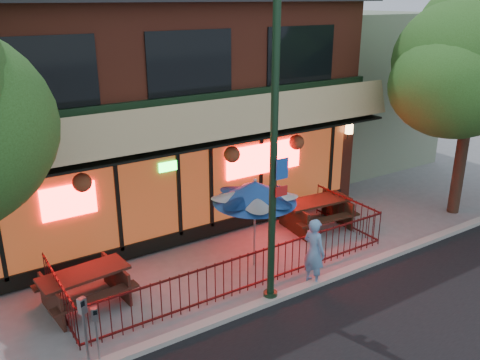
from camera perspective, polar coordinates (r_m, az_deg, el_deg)
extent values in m
plane|color=gray|center=(12.30, 2.28, -12.41)|extent=(80.00, 80.00, 0.00)
cube|color=#999993|center=(11.92, 3.71, -13.23)|extent=(80.00, 0.25, 0.12)
cube|color=maroon|center=(17.11, -11.73, 8.28)|extent=(12.00, 8.00, 6.50)
cube|color=#59230F|center=(14.01, -5.14, -0.76)|extent=(11.00, 0.06, 2.60)
cube|color=#FF0C0C|center=(14.94, 2.76, 2.46)|extent=(2.60, 0.04, 0.90)
cube|color=#FF0C0C|center=(12.70, -18.66, -2.29)|extent=(1.30, 0.04, 0.80)
cube|color=#D4BB86|center=(13.05, -4.39, 6.45)|extent=(12.20, 1.33, 1.26)
cube|color=black|center=(11.99, -21.29, 11.06)|extent=(2.40, 0.06, 1.60)
cube|color=black|center=(13.21, -5.59, 12.97)|extent=(2.40, 0.06, 1.60)
cube|color=black|center=(15.20, 6.87, 13.82)|extent=(2.40, 0.06, 1.60)
cube|color=black|center=(14.53, -4.91, -5.97)|extent=(11.00, 0.12, 0.40)
cube|color=#FFC672|center=(16.84, 12.16, 5.62)|extent=(0.18, 0.18, 0.32)
cube|color=slate|center=(22.37, 10.03, 10.39)|extent=(6.00, 7.00, 6.00)
cube|color=#420E0E|center=(11.96, 1.79, -8.13)|extent=(8.40, 0.04, 0.04)
cube|color=#420E0E|center=(12.37, 1.75, -11.53)|extent=(8.40, 0.04, 0.04)
cube|color=#420E0E|center=(11.58, -19.83, -10.44)|extent=(0.04, 2.60, 0.04)
cube|color=#420E0E|center=(15.36, 11.97, -2.04)|extent=(0.04, 2.60, 0.04)
cylinder|color=#420E0E|center=(12.18, 1.76, -10.00)|extent=(0.02, 0.02, 1.00)
cylinder|color=black|center=(10.53, 3.79, 2.92)|extent=(0.16, 0.16, 7.00)
cylinder|color=black|center=(11.97, 3.42, -12.85)|extent=(0.32, 0.32, 0.20)
cube|color=#194CB2|center=(10.58, 4.76, 1.26)|extent=(0.30, 0.02, 0.45)
cube|color=red|center=(10.75, 4.69, -1.26)|extent=(0.30, 0.02, 0.22)
cylinder|color=#36221B|center=(17.22, 23.73, 3.61)|extent=(0.36, 0.36, 4.48)
ellipsoid|color=#244717|center=(16.77, 24.93, 11.90)|extent=(4.80, 4.80, 3.94)
ellipsoid|color=#244717|center=(17.07, 24.65, 15.38)|extent=(3.12, 3.12, 2.56)
cube|color=#3C1D16|center=(11.95, -20.39, -12.60)|extent=(0.19, 1.40, 0.80)
cube|color=#3C1D16|center=(12.36, -13.70, -10.67)|extent=(0.19, 1.40, 0.80)
cube|color=#3C1D16|center=(11.94, -17.17, -10.00)|extent=(2.00, 0.98, 0.06)
cube|color=#3C1D16|center=(11.62, -15.89, -12.60)|extent=(1.96, 0.48, 0.05)
cube|color=#3C1D16|center=(12.58, -18.05, -10.16)|extent=(1.96, 0.48, 0.05)
cube|color=#321D11|center=(15.02, 6.03, -4.38)|extent=(0.21, 1.48, 0.84)
cube|color=#321D11|center=(15.90, 10.86, -3.24)|extent=(0.21, 1.48, 0.84)
cube|color=#321D11|center=(15.28, 8.59, -2.35)|extent=(2.13, 1.05, 0.07)
cube|color=#321D11|center=(14.96, 9.93, -4.36)|extent=(2.08, 0.52, 0.06)
cube|color=#321D11|center=(15.88, 7.21, -2.74)|extent=(2.08, 0.52, 0.06)
cylinder|color=gray|center=(12.88, 1.64, -5.25)|extent=(0.05, 0.05, 2.19)
cone|color=navy|center=(12.51, 1.68, -1.33)|extent=(2.09, 2.09, 0.55)
sphere|color=gray|center=(12.41, 1.69, -0.04)|extent=(0.10, 0.10, 0.10)
imported|color=#6293C5|center=(12.36, 8.31, -7.94)|extent=(0.49, 0.67, 1.68)
cylinder|color=gray|center=(10.29, -15.69, -17.11)|extent=(0.05, 0.05, 1.00)
cube|color=gray|center=(9.94, -16.02, -14.28)|extent=(0.12, 0.11, 0.25)
cube|color=black|center=(9.87, -15.97, -14.16)|extent=(0.07, 0.02, 0.09)
cylinder|color=gray|center=(10.18, -16.87, -16.87)|extent=(0.06, 0.06, 1.23)
cube|color=gray|center=(9.76, -17.31, -13.32)|extent=(0.17, 0.16, 0.31)
cube|color=black|center=(9.68, -17.25, -13.15)|extent=(0.08, 0.04, 0.11)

